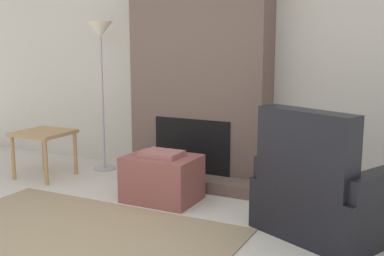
{
  "coord_description": "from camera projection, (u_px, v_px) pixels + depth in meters",
  "views": [
    {
      "loc": [
        2.32,
        -2.45,
        1.56
      ],
      "look_at": [
        0.0,
        2.21,
        0.62
      ],
      "focal_mm": 45.0,
      "sensor_mm": 36.0,
      "label": 1
    }
  ],
  "objects": [
    {
      "name": "wall_back",
      "position": [
        209.0,
        65.0,
        5.56
      ],
      "size": [
        7.88,
        0.06,
        2.6
      ],
      "primitive_type": "cube",
      "color": "beige",
      "rests_on": "ground_plane"
    },
    {
      "name": "armchair",
      "position": [
        324.0,
        197.0,
        3.91
      ],
      "size": [
        1.28,
        1.23,
        1.05
      ],
      "rotation": [
        0.0,
        0.0,
        2.7
      ],
      "color": "black",
      "rests_on": "ground_plane"
    },
    {
      "name": "area_rug",
      "position": [
        84.0,
        231.0,
        4.01
      ],
      "size": [
        2.58,
        1.33,
        0.01
      ],
      "primitive_type": "cube",
      "color": "#9E8966",
      "rests_on": "ground_plane"
    },
    {
      "name": "ottoman",
      "position": [
        162.0,
        178.0,
        4.76
      ],
      "size": [
        0.7,
        0.53,
        0.5
      ],
      "color": "#8C4C47",
      "rests_on": "ground_plane"
    },
    {
      "name": "side_table",
      "position": [
        44.0,
        138.0,
        5.56
      ],
      "size": [
        0.57,
        0.57,
        0.54
      ],
      "color": "tan",
      "rests_on": "ground_plane"
    },
    {
      "name": "floor_lamp_left",
      "position": [
        101.0,
        45.0,
        5.72
      ],
      "size": [
        0.3,
        0.3,
        1.8
      ],
      "color": "#ADADB2",
      "rests_on": "ground_plane"
    },
    {
      "name": "fireplace",
      "position": [
        200.0,
        70.0,
        5.35
      ],
      "size": [
        1.59,
        0.71,
        2.6
      ],
      "color": "brown",
      "rests_on": "ground_plane"
    }
  ]
}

